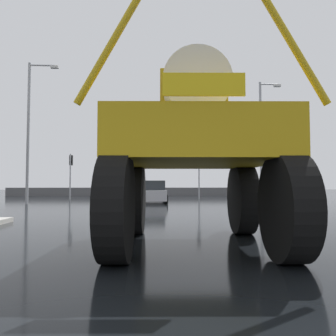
{
  "coord_description": "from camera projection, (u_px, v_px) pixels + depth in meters",
  "views": [
    {
      "loc": [
        0.19,
        -1.38,
        1.27
      ],
      "look_at": [
        0.62,
        7.49,
        1.71
      ],
      "focal_mm": 34.87,
      "sensor_mm": 36.0,
      "label": 1
    }
  ],
  "objects": [
    {
      "name": "traffic_signal_far_left",
      "position": [
        71.0,
        166.0,
        27.49
      ],
      "size": [
        0.24,
        0.55,
        3.82
      ],
      "color": "#A8AAAF",
      "rests_on": "ground"
    },
    {
      "name": "streetlight_far_right",
      "position": [
        262.0,
        136.0,
        24.29
      ],
      "size": [
        1.64,
        0.24,
        8.94
      ],
      "color": "#A8AAAF",
      "rests_on": "ground"
    },
    {
      "name": "traffic_signal_near_right",
      "position": [
        290.0,
        138.0,
        11.8
      ],
      "size": [
        0.24,
        0.54,
        4.02
      ],
      "color": "#A8AAAF",
      "rests_on": "ground"
    },
    {
      "name": "oversize_sprayer",
      "position": [
        194.0,
        152.0,
        6.88
      ],
      "size": [
        4.13,
        5.02,
        4.51
      ],
      "rotation": [
        0.0,
        0.0,
        1.53
      ],
      "color": "black",
      "rests_on": "ground"
    },
    {
      "name": "streetlight_far_left",
      "position": [
        30.0,
        126.0,
        20.99
      ],
      "size": [
        1.94,
        0.24,
        9.16
      ],
      "color": "#A8AAAF",
      "rests_on": "ground"
    },
    {
      "name": "traffic_signal_far_right",
      "position": [
        199.0,
        165.0,
        28.03
      ],
      "size": [
        0.24,
        0.55,
        3.96
      ],
      "color": "#A8AAAF",
      "rests_on": "ground"
    },
    {
      "name": "ground_plane",
      "position": [
        149.0,
        206.0,
        19.26
      ],
      "size": [
        120.0,
        120.0,
        0.0
      ],
      "primitive_type": "plane",
      "color": "black"
    },
    {
      "name": "sedan_ahead",
      "position": [
        153.0,
        192.0,
        22.62
      ],
      "size": [
        1.95,
        4.14,
        1.52
      ],
      "rotation": [
        0.0,
        0.0,
        1.59
      ],
      "color": "#B7B7BF",
      "rests_on": "ground"
    },
    {
      "name": "roadside_barrier",
      "position": [
        150.0,
        192.0,
        36.08
      ],
      "size": [
        31.32,
        0.24,
        0.9
      ],
      "primitive_type": "cube",
      "color": "#59595B",
      "rests_on": "ground"
    }
  ]
}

